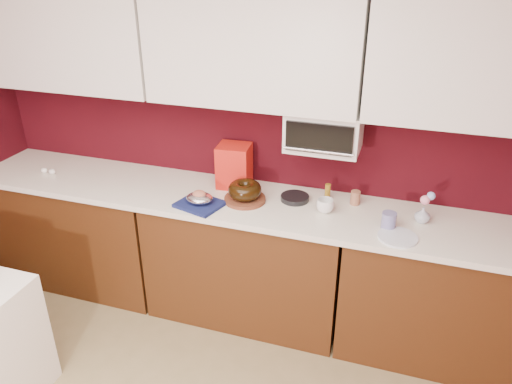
{
  "coord_description": "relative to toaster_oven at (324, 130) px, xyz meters",
  "views": [
    {
      "loc": [
        0.95,
        -0.79,
        2.39
      ],
      "look_at": [
        0.1,
        1.84,
        1.02
      ],
      "focal_mm": 35.0,
      "sensor_mm": 36.0,
      "label": 1
    }
  ],
  "objects": [
    {
      "name": "base_cabinet_left",
      "position": [
        -1.78,
        -0.17,
        -0.95
      ],
      "size": [
        1.31,
        0.58,
        0.86
      ],
      "primitive_type": "cube",
      "color": "#47240E",
      "rests_on": "floor"
    },
    {
      "name": "blue_jar",
      "position": [
        0.46,
        -0.25,
        -0.42
      ],
      "size": [
        0.11,
        0.11,
        0.1
      ],
      "primitive_type": "cylinder",
      "rotation": [
        0.0,
        0.0,
        0.34
      ],
      "color": "navy",
      "rests_on": "countertop"
    },
    {
      "name": "pandoro_box",
      "position": [
        -0.6,
        0.02,
        -0.33
      ],
      "size": [
        0.23,
        0.22,
        0.29
      ],
      "primitive_type": "cube",
      "rotation": [
        0.0,
        0.0,
        0.09
      ],
      "color": "#B60C1B",
      "rests_on": "countertop"
    },
    {
      "name": "flower_vase",
      "position": [
        0.64,
        -0.11,
        -0.42
      ],
      "size": [
        0.08,
        0.08,
        0.11
      ],
      "primitive_type": "imported",
      "rotation": [
        0.0,
        0.0,
        -0.11
      ],
      "color": "#ACB4C3",
      "rests_on": "countertop"
    },
    {
      "name": "wall_back",
      "position": [
        -0.45,
        0.15,
        -0.12
      ],
      "size": [
        4.0,
        0.02,
        2.5
      ],
      "primitive_type": "cube",
      "color": "#3D080F",
      "rests_on": "floor"
    },
    {
      "name": "upper_cabinet_left",
      "position": [
        -1.78,
        -0.02,
        0.48
      ],
      "size": [
        1.31,
        0.33,
        0.7
      ],
      "primitive_type": "cube",
      "color": "white",
      "rests_on": "wall_back"
    },
    {
      "name": "toaster_oven",
      "position": [
        0.0,
        0.0,
        0.0
      ],
      "size": [
        0.45,
        0.3,
        0.25
      ],
      "primitive_type": "cube",
      "color": "white",
      "rests_on": "upper_cabinet_center"
    },
    {
      "name": "cake_base",
      "position": [
        -0.46,
        -0.18,
        -0.46
      ],
      "size": [
        0.31,
        0.31,
        0.02
      ],
      "primitive_type": "cylinder",
      "rotation": [
        0.0,
        0.0,
        -0.18
      ],
      "color": "brown",
      "rests_on": "countertop"
    },
    {
      "name": "base_cabinet_right",
      "position": [
        0.88,
        -0.17,
        -0.95
      ],
      "size": [
        1.31,
        0.58,
        0.86
      ],
      "primitive_type": "cube",
      "color": "#47240E",
      "rests_on": "floor"
    },
    {
      "name": "amber_bottle",
      "position": [
        0.05,
        0.01,
        -0.42
      ],
      "size": [
        0.04,
        0.04,
        0.11
      ],
      "primitive_type": "cylinder",
      "rotation": [
        0.0,
        0.0,
        0.13
      ],
      "color": "olive",
      "rests_on": "countertop"
    },
    {
      "name": "flower_blue",
      "position": [
        0.67,
        -0.09,
        -0.3
      ],
      "size": [
        0.05,
        0.05,
        0.05
      ],
      "primitive_type": "sphere",
      "color": "#9AB6F6",
      "rests_on": "flower_vase"
    },
    {
      "name": "upper_cabinet_right",
      "position": [
        0.88,
        -0.02,
        0.48
      ],
      "size": [
        1.31,
        0.33,
        0.7
      ],
      "primitive_type": "cube",
      "color": "white",
      "rests_on": "wall_back"
    },
    {
      "name": "flower_pink",
      "position": [
        0.64,
        -0.11,
        -0.33
      ],
      "size": [
        0.06,
        0.06,
        0.06
      ],
      "primitive_type": "sphere",
      "color": "pink",
      "rests_on": "flower_vase"
    },
    {
      "name": "dark_pan",
      "position": [
        -0.15,
        -0.07,
        -0.46
      ],
      "size": [
        0.23,
        0.23,
        0.03
      ],
      "primitive_type": "cylinder",
      "rotation": [
        0.0,
        0.0,
        0.26
      ],
      "color": "black",
      "rests_on": "countertop"
    },
    {
      "name": "coffee_mug",
      "position": [
        0.06,
        -0.17,
        -0.42
      ],
      "size": [
        0.1,
        0.1,
        0.11
      ],
      "primitive_type": "imported",
      "rotation": [
        0.0,
        0.0,
        0.11
      ],
      "color": "white",
      "rests_on": "countertop"
    },
    {
      "name": "toaster_oven_handle",
      "position": [
        0.0,
        -0.18,
        -0.07
      ],
      "size": [
        0.42,
        0.02,
        0.02
      ],
      "primitive_type": "cylinder",
      "rotation": [
        0.0,
        1.57,
        0.0
      ],
      "color": "silver",
      "rests_on": "toaster_oven"
    },
    {
      "name": "base_cabinet_center",
      "position": [
        -0.45,
        -0.17,
        -0.95
      ],
      "size": [
        1.31,
        0.58,
        0.86
      ],
      "primitive_type": "cube",
      "color": "#47240E",
      "rests_on": "floor"
    },
    {
      "name": "paper_cup",
      "position": [
        0.23,
        -0.0,
        -0.43
      ],
      "size": [
        0.08,
        0.08,
        0.09
      ],
      "primitive_type": "cylinder",
      "rotation": [
        0.0,
        0.0,
        -0.43
      ],
      "color": "#975F44",
      "rests_on": "countertop"
    },
    {
      "name": "china_plate",
      "position": [
        0.52,
        -0.35,
        -0.47
      ],
      "size": [
        0.29,
        0.29,
        0.01
      ],
      "primitive_type": "cylinder",
      "rotation": [
        0.0,
        0.0,
        -0.34
      ],
      "color": "white",
      "rests_on": "countertop"
    },
    {
      "name": "roasted_ham",
      "position": [
        -0.71,
        -0.33,
        -0.4
      ],
      "size": [
        0.11,
        0.1,
        0.06
      ],
      "primitive_type": "ellipsoid",
      "rotation": [
        0.0,
        0.0,
        0.41
      ],
      "color": "#BA6C55",
      "rests_on": "foil_ham_nest"
    },
    {
      "name": "egg_left",
      "position": [
        -1.99,
        -0.21,
        -0.46
      ],
      "size": [
        0.06,
        0.05,
        0.04
      ],
      "primitive_type": "ellipsoid",
      "rotation": [
        0.0,
        0.0,
        0.22
      ],
      "color": "white",
      "rests_on": "countertop"
    },
    {
      "name": "countertop",
      "position": [
        -0.45,
        -0.17,
        -0.49
      ],
      "size": [
        4.0,
        0.62,
        0.04
      ],
      "primitive_type": "cube",
      "color": "white",
      "rests_on": "base_cabinet_center"
    },
    {
      "name": "navy_towel",
      "position": [
        -0.71,
        -0.33,
        -0.46
      ],
      "size": [
        0.32,
        0.29,
        0.02
      ],
      "primitive_type": "cube",
      "rotation": [
        0.0,
        0.0,
        -0.27
      ],
      "color": "navy",
      "rests_on": "countertop"
    },
    {
      "name": "foil_ham_nest",
      "position": [
        -0.71,
        -0.33,
        -0.42
      ],
      "size": [
        0.17,
        0.15,
        0.06
      ],
      "primitive_type": "ellipsoid",
      "rotation": [
        0.0,
        0.0,
        0.02
      ],
      "color": "silver",
      "rests_on": "navy_towel"
    },
    {
      "name": "upper_cabinet_center",
      "position": [
        -0.45,
        -0.02,
        0.48
      ],
      "size": [
        1.31,
        0.33,
        0.7
      ],
      "primitive_type": "cube",
      "color": "white",
      "rests_on": "wall_back"
    },
    {
      "name": "bundt_cake",
      "position": [
        -0.46,
        -0.18,
        -0.39
      ],
      "size": [
        0.22,
        0.22,
        0.09
      ],
      "primitive_type": "torus",
      "rotation": [
        0.0,
        0.0,
        -0.01
      ],
      "color": "black",
      "rests_on": "cake_base"
    },
    {
      "name": "egg_right",
      "position": [
        -1.92,
        -0.22,
        -0.45
      ],
      "size": [
        0.06,
        0.05,
        0.04
      ],
      "primitive_type": "ellipsoid",
      "rotation": [
        0.0,
        0.0,
        -0.16
      ],
      "color": "silver",
      "rests_on": "countertop"
    },
    {
      "name": "toaster_oven_door",
      "position": [
        0.0,
        -0.16,
        0.0
      ],
      "size": [
        0.4,
        0.02,
        0.18
      ],
      "primitive_type": "cube",
      "color": "black",
      "rests_on": "toaster_oven"
    }
  ]
}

